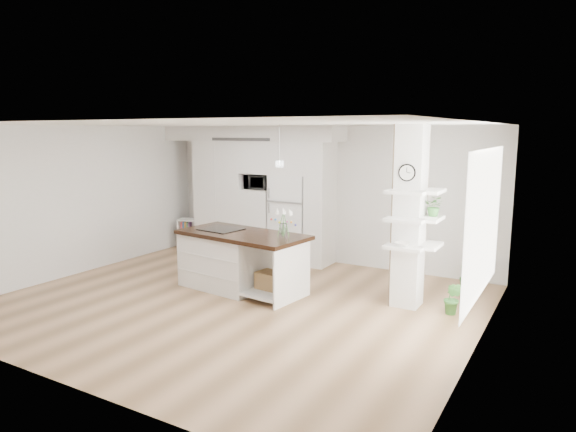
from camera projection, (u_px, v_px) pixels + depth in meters
name	position (u px, v px, depth m)	size (l,w,h in m)	color
floor	(236.00, 302.00, 7.88)	(7.00, 6.00, 0.01)	tan
room	(234.00, 182.00, 7.58)	(7.04, 6.04, 2.72)	white
cabinet_wall	(253.00, 185.00, 10.63)	(4.00, 0.71, 2.70)	white
refrigerator	(292.00, 218.00, 10.29)	(0.78, 0.69, 1.75)	white
column	(413.00, 218.00, 7.45)	(0.69, 0.90, 2.70)	silver
window	(484.00, 224.00, 6.17)	(2.40, 2.40, 0.00)	white
pendant_light	(344.00, 168.00, 6.82)	(0.12, 0.12, 0.10)	white
kitchen_island	(232.00, 258.00, 8.55)	(2.26, 1.28, 1.54)	white
bookshelf	(193.00, 236.00, 11.44)	(0.65, 0.51, 0.67)	white
floor_plant_a	(453.00, 298.00, 7.32)	(0.27, 0.21, 0.48)	#35742E
floor_plant_b	(467.00, 276.00, 8.53)	(0.25, 0.25, 0.44)	#35742E
microwave	(259.00, 182.00, 10.49)	(0.54, 0.37, 0.30)	#2D2D2D
shelf_plant	(434.00, 206.00, 7.44)	(0.27, 0.23, 0.30)	#35742E
decor_bowl	(402.00, 244.00, 7.35)	(0.22, 0.22, 0.05)	white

